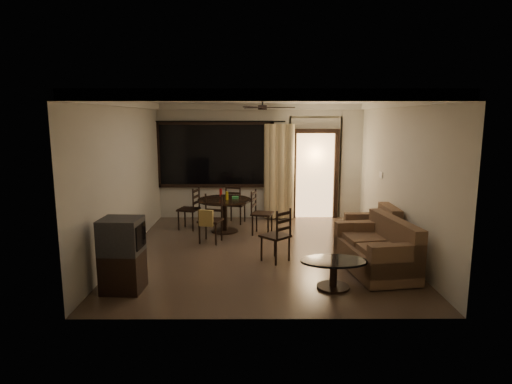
{
  "coord_description": "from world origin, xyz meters",
  "views": [
    {
      "loc": [
        -0.14,
        -7.72,
        2.48
      ],
      "look_at": [
        -0.11,
        0.2,
        1.09
      ],
      "focal_mm": 30.0,
      "sensor_mm": 36.0,
      "label": 1
    }
  ],
  "objects_px": {
    "dining_chair_north": "(236,211)",
    "sofa": "(379,251)",
    "dining_chair_east": "(262,221)",
    "dining_chair_south": "(211,228)",
    "dining_chair_west": "(189,217)",
    "dining_table": "(225,206)",
    "armchair": "(374,234)",
    "tv_cabinet": "(122,255)",
    "coffee_table": "(334,269)",
    "side_chair": "(276,245)"
  },
  "relations": [
    {
      "from": "dining_table",
      "to": "armchair",
      "type": "bearing_deg",
      "value": -27.61
    },
    {
      "from": "dining_chair_south",
      "to": "sofa",
      "type": "height_order",
      "value": "dining_chair_south"
    },
    {
      "from": "coffee_table",
      "to": "side_chair",
      "type": "relative_size",
      "value": 1.03
    },
    {
      "from": "dining_table",
      "to": "tv_cabinet",
      "type": "relative_size",
      "value": 1.08
    },
    {
      "from": "coffee_table",
      "to": "side_chair",
      "type": "xyz_separation_m",
      "value": [
        -0.78,
        1.2,
        -0.0
      ]
    },
    {
      "from": "dining_chair_east",
      "to": "dining_chair_south",
      "type": "xyz_separation_m",
      "value": [
        -1.03,
        -0.61,
        0.02
      ]
    },
    {
      "from": "dining_chair_south",
      "to": "dining_chair_east",
      "type": "bearing_deg",
      "value": 45.7
    },
    {
      "from": "dining_chair_west",
      "to": "armchair",
      "type": "xyz_separation_m",
      "value": [
        3.67,
        -1.72,
        0.07
      ]
    },
    {
      "from": "dining_chair_west",
      "to": "sofa",
      "type": "xyz_separation_m",
      "value": [
        3.47,
        -2.69,
        0.06
      ]
    },
    {
      "from": "dining_chair_south",
      "to": "side_chair",
      "type": "distance_m",
      "value": 1.69
    },
    {
      "from": "dining_chair_east",
      "to": "coffee_table",
      "type": "relative_size",
      "value": 0.97
    },
    {
      "from": "dining_table",
      "to": "dining_chair_south",
      "type": "xyz_separation_m",
      "value": [
        -0.23,
        -0.83,
        -0.27
      ]
    },
    {
      "from": "coffee_table",
      "to": "dining_table",
      "type": "bearing_deg",
      "value": 119.76
    },
    {
      "from": "coffee_table",
      "to": "side_chair",
      "type": "distance_m",
      "value": 1.44
    },
    {
      "from": "dining_table",
      "to": "sofa",
      "type": "bearing_deg",
      "value": -42.86
    },
    {
      "from": "dining_chair_south",
      "to": "sofa",
      "type": "relative_size",
      "value": 0.56
    },
    {
      "from": "dining_chair_east",
      "to": "armchair",
      "type": "relative_size",
      "value": 1.11
    },
    {
      "from": "dining_chair_west",
      "to": "tv_cabinet",
      "type": "bearing_deg",
      "value": 8.11
    },
    {
      "from": "dining_chair_north",
      "to": "tv_cabinet",
      "type": "height_order",
      "value": "tv_cabinet"
    },
    {
      "from": "dining_chair_north",
      "to": "armchair",
      "type": "distance_m",
      "value": 3.48
    },
    {
      "from": "dining_table",
      "to": "dining_chair_west",
      "type": "bearing_deg",
      "value": 164.87
    },
    {
      "from": "armchair",
      "to": "coffee_table",
      "type": "distance_m",
      "value": 1.97
    },
    {
      "from": "dining_chair_west",
      "to": "dining_chair_north",
      "type": "relative_size",
      "value": 1.0
    },
    {
      "from": "dining_chair_north",
      "to": "side_chair",
      "type": "relative_size",
      "value": 1.0
    },
    {
      "from": "dining_chair_west",
      "to": "dining_chair_south",
      "type": "bearing_deg",
      "value": 44.3
    },
    {
      "from": "dining_table",
      "to": "coffee_table",
      "type": "xyz_separation_m",
      "value": [
        1.81,
        -3.16,
        -0.29
      ]
    },
    {
      "from": "tv_cabinet",
      "to": "dining_chair_south",
      "type": "bearing_deg",
      "value": 70.22
    },
    {
      "from": "sofa",
      "to": "coffee_table",
      "type": "distance_m",
      "value": 1.1
    },
    {
      "from": "dining_chair_south",
      "to": "sofa",
      "type": "distance_m",
      "value": 3.33
    },
    {
      "from": "dining_table",
      "to": "side_chair",
      "type": "bearing_deg",
      "value": -62.4
    },
    {
      "from": "dining_table",
      "to": "dining_chair_east",
      "type": "distance_m",
      "value": 0.88
    },
    {
      "from": "dining_chair_north",
      "to": "armchair",
      "type": "bearing_deg",
      "value": 154.89
    },
    {
      "from": "dining_chair_west",
      "to": "armchair",
      "type": "height_order",
      "value": "dining_chair_west"
    },
    {
      "from": "dining_table",
      "to": "dining_chair_south",
      "type": "distance_m",
      "value": 0.9
    },
    {
      "from": "dining_table",
      "to": "dining_chair_west",
      "type": "xyz_separation_m",
      "value": [
        -0.81,
        0.22,
        -0.29
      ]
    },
    {
      "from": "dining_chair_west",
      "to": "dining_chair_east",
      "type": "height_order",
      "value": "same"
    },
    {
      "from": "dining_chair_west",
      "to": "coffee_table",
      "type": "relative_size",
      "value": 0.97
    },
    {
      "from": "dining_chair_west",
      "to": "side_chair",
      "type": "height_order",
      "value": "dining_chair_west"
    },
    {
      "from": "dining_chair_east",
      "to": "tv_cabinet",
      "type": "bearing_deg",
      "value": 161.09
    },
    {
      "from": "armchair",
      "to": "sofa",
      "type": "bearing_deg",
      "value": -101.32
    },
    {
      "from": "dining_chair_west",
      "to": "tv_cabinet",
      "type": "relative_size",
      "value": 0.89
    },
    {
      "from": "sofa",
      "to": "side_chair",
      "type": "xyz_separation_m",
      "value": [
        -1.64,
        0.51,
        -0.06
      ]
    },
    {
      "from": "sofa",
      "to": "dining_chair_south",
      "type": "bearing_deg",
      "value": 141.62
    },
    {
      "from": "dining_chair_north",
      "to": "sofa",
      "type": "relative_size",
      "value": 0.56
    },
    {
      "from": "dining_chair_west",
      "to": "coffee_table",
      "type": "distance_m",
      "value": 4.28
    },
    {
      "from": "sofa",
      "to": "side_chair",
      "type": "relative_size",
      "value": 1.8
    },
    {
      "from": "dining_table",
      "to": "dining_chair_north",
      "type": "bearing_deg",
      "value": 74.91
    },
    {
      "from": "dining_chair_east",
      "to": "coffee_table",
      "type": "bearing_deg",
      "value": -145.96
    },
    {
      "from": "dining_table",
      "to": "armchair",
      "type": "relative_size",
      "value": 1.35
    },
    {
      "from": "tv_cabinet",
      "to": "armchair",
      "type": "xyz_separation_m",
      "value": [
        4.1,
        1.74,
        -0.18
      ]
    }
  ]
}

